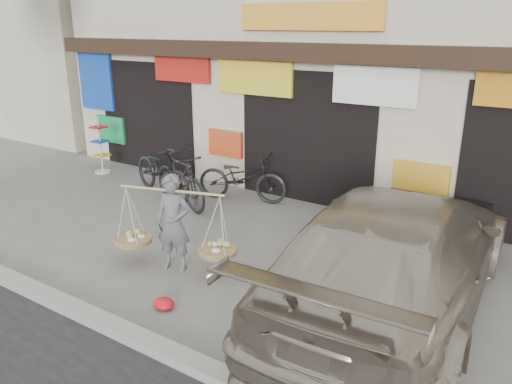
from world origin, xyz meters
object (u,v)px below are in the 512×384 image
Objects in this scene: display_rack at (101,150)px; bike_2 at (242,177)px; street_vendor at (174,227)px; bike_1 at (180,179)px; suv at (396,252)px; bike_0 at (162,170)px.

bike_2 is at bearing 2.89° from display_rack.
bike_1 is (-1.80, 2.16, -0.11)m from street_vendor.
street_vendor is at bearing -178.72° from bike_2.
street_vendor is 1.33× the size of display_rack.
bike_0 is at bearing -19.30° from suv.
display_rack is (-2.52, 0.46, 0.00)m from bike_0.
street_vendor is 5.86m from display_rack.
suv is at bearing -89.15° from bike_0.
street_vendor is 2.82m from bike_1.
street_vendor is at bearing -121.06° from bike_1.
display_rack reaches higher than bike_2.
street_vendor reaches higher than display_rack.
suv is at bearing -135.69° from bike_2.
bike_1 is (0.75, -0.29, 0.00)m from bike_0.
bike_2 is (1.63, 0.67, -0.06)m from bike_0.
display_rack reaches higher than bike_0.
display_rack is (-5.08, 2.92, -0.11)m from street_vendor.
street_vendor is 3.22m from suv.
suv reaches higher than bike_0.
suv is (5.69, -1.71, 0.23)m from bike_0.
bike_1 is at bearing 112.49° from street_vendor.
street_vendor is 0.87× the size of bike_0.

